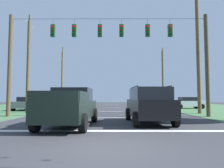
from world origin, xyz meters
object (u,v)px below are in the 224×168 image
pickup_truck (70,107)px  distant_car_crossing_white (188,103)px  utility_pole_mid_right (198,54)px  utility_pole_mid_left (28,65)px  utility_pole_far_right (163,77)px  suv_black (149,104)px  utility_pole_far_left (62,77)px  distant_car_far_parked (38,102)px  distant_car_oncoming (28,103)px  overhead_signal_span (109,56)px

pickup_truck → distant_car_crossing_white: (12.02, 16.52, -0.18)m
pickup_truck → utility_pole_mid_right: size_ratio=0.49×
utility_pole_mid_left → utility_pole_far_right: bearing=41.1°
pickup_truck → suv_black: bearing=16.2°
utility_pole_far_left → distant_car_far_parked: bearing=-125.9°
distant_car_oncoming → distant_car_far_parked: size_ratio=1.02×
utility_pole_far_right → utility_pole_far_left: size_ratio=1.00×
pickup_truck → utility_pole_far_right: (10.20, 22.36, 3.78)m
utility_pole_mid_right → utility_pole_mid_left: bearing=178.4°
distant_car_oncoming → utility_pole_mid_left: utility_pole_mid_left is taller
distant_car_crossing_white → utility_pole_mid_left: (-17.78, -8.09, 3.70)m
suv_black → utility_pole_far_right: utility_pole_far_right is taller
suv_black → utility_pole_mid_left: 12.75m
utility_pole_far_right → pickup_truck: bearing=-114.5°
pickup_truck → utility_pole_far_left: size_ratio=0.57×
overhead_signal_span → suv_black: size_ratio=3.15×
utility_pole_far_right → utility_pole_far_left: (-16.09, -0.67, -0.05)m
pickup_truck → utility_pole_mid_left: 10.80m
distant_car_crossing_white → utility_pole_far_left: bearing=163.9°
distant_car_crossing_white → utility_pole_far_right: size_ratio=0.46×
pickup_truck → utility_pole_mid_left: (-5.76, 8.43, 3.52)m
distant_car_crossing_white → distant_car_oncoming: size_ratio=0.99×
suv_black → overhead_signal_span: bearing=121.9°
distant_car_crossing_white → overhead_signal_span: bearing=-131.4°
pickup_truck → utility_pole_far_right: size_ratio=0.57×
overhead_signal_span → utility_pole_mid_right: 8.66m
distant_car_crossing_white → utility_pole_mid_right: (-2.09, -8.53, 4.63)m
utility_pole_mid_left → suv_black: bearing=-35.9°
distant_car_far_parked → utility_pole_far_right: bearing=12.6°
pickup_truck → distant_car_oncoming: 14.83m
pickup_truck → distant_car_oncoming: pickup_truck is taller
pickup_truck → utility_pole_mid_right: 13.50m
distant_car_far_parked → utility_pole_mid_left: 10.79m
distant_car_far_parked → suv_black: bearing=-53.5°
suv_black → utility_pole_far_left: utility_pole_far_left is taller
overhead_signal_span → pickup_truck: size_ratio=2.81×
distant_car_far_parked → utility_pole_mid_left: bearing=-74.9°
distant_car_far_parked → utility_pole_far_left: (2.52, 3.48, 3.91)m
overhead_signal_span → distant_car_oncoming: size_ratio=3.47×
suv_black → distant_car_crossing_white: (7.84, 15.30, -0.27)m
utility_pole_mid_left → utility_pole_far_left: 13.26m
utility_pole_far_left → utility_pole_mid_left: bearing=-89.4°
suv_black → utility_pole_far_right: size_ratio=0.51×
utility_pole_far_left → distant_car_oncoming: bearing=-100.2°
overhead_signal_span → suv_black: bearing=-58.1°
distant_car_oncoming → utility_pole_mid_right: bearing=-15.5°
distant_car_crossing_white → utility_pole_mid_right: 9.93m
pickup_truck → utility_pole_mid_right: (9.93, 7.98, 4.45)m
distant_car_crossing_white → utility_pole_far_left: 19.05m
distant_car_far_parked → utility_pole_mid_left: (2.65, -9.78, 3.70)m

